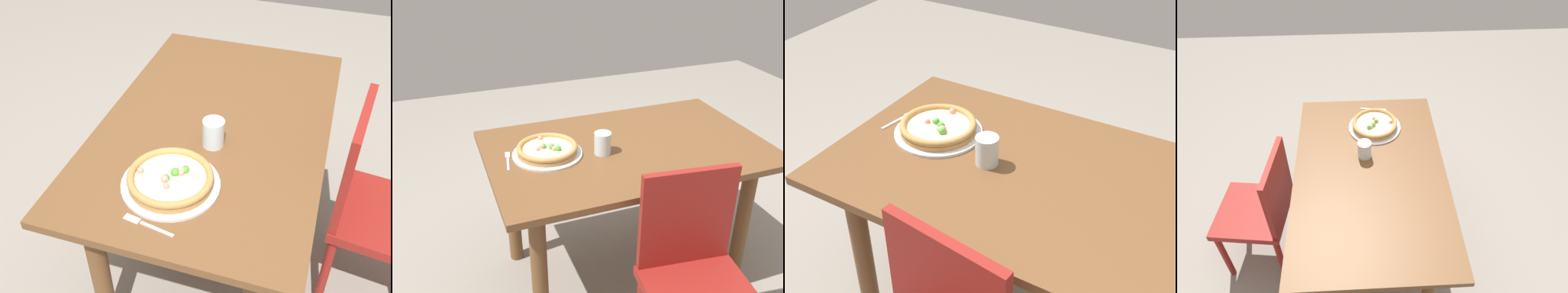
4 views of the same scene
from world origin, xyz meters
TOP-DOWN VIEW (x-y plane):
  - ground_plane at (0.00, 0.00)m, footprint 6.00×6.00m
  - dining_table at (0.00, 0.00)m, footprint 1.30×0.82m
  - chair_near at (0.01, -0.63)m, footprint 0.45×0.45m
  - plate at (-0.37, 0.05)m, footprint 0.32×0.32m
  - pizza at (-0.37, 0.05)m, footprint 0.27×0.27m
  - fork at (-0.55, 0.06)m, footprint 0.04×0.17m
  - drinking_glass at (-0.13, -0.02)m, footprint 0.08×0.08m

SIDE VIEW (x-z plane):
  - ground_plane at x=0.00m, z-range 0.00..0.00m
  - chair_near at x=0.01m, z-range 0.04..0.91m
  - dining_table at x=0.00m, z-range 0.24..0.97m
  - fork at x=-0.55m, z-range 0.73..0.73m
  - plate at x=-0.37m, z-range 0.73..0.74m
  - pizza at x=-0.37m, z-range 0.74..0.78m
  - drinking_glass at x=-0.13m, z-range 0.73..0.83m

